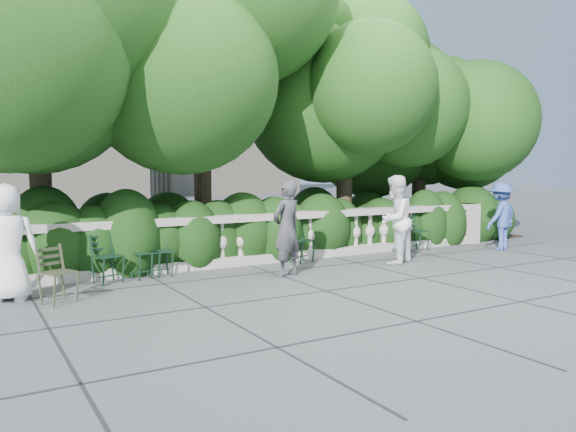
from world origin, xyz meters
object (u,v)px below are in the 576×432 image
chair_a (113,284)px  person_businessman (7,243)px  person_woman_grey (287,228)px  chair_e (307,263)px  person_older_blue (501,216)px  chair_f (423,251)px  chair_weathered (66,305)px  chair_b (162,278)px  chair_c (149,280)px  person_casual_man (395,220)px

chair_a → person_businessman: person_businessman is taller
person_businessman → person_woman_grey: bearing=-166.3°
chair_e → person_older_blue: (4.89, -0.73, 0.79)m
chair_f → chair_weathered: (-7.92, -1.19, 0.00)m
chair_b → chair_f: size_ratio=1.00×
chair_b → chair_f: 6.15m
chair_c → person_businessman: 2.40m
chair_c → chair_f: 6.38m
chair_f → person_businessman: bearing=170.1°
chair_a → chair_weathered: same height
chair_b → chair_c: (-0.24, -0.03, 0.00)m
chair_weathered → person_woman_grey: 3.83m
person_businessman → chair_weathered: bearing=154.0°
chair_c → chair_e: 3.21m
chair_c → chair_weathered: (-1.53, -1.16, 0.00)m
chair_weathered → person_casual_man: (6.24, 0.26, 0.88)m
chair_a → chair_f: (7.01, 0.11, 0.00)m
chair_a → person_casual_man: bearing=-26.0°
person_older_blue → chair_c: bearing=-14.8°
chair_a → chair_b: same height
chair_c → person_woman_grey: person_woman_grey is taller
chair_c → person_businessman: person_businessman is taller
person_businessman → person_older_blue: (10.28, -0.21, -0.06)m
chair_c → person_casual_man: person_casual_man is taller
chair_b → person_woman_grey: (1.96, -0.95, 0.85)m
chair_c → chair_f: same height
chair_weathered → chair_e: bearing=-11.1°
chair_weathered → person_casual_man: 6.31m
chair_c → chair_f: (6.38, 0.03, 0.00)m
chair_b → chair_e: 2.97m
chair_e → person_casual_man: bearing=-45.2°
chair_e → person_woman_grey: (-1.01, -0.94, 0.85)m
person_casual_man → chair_a: bearing=-30.7°
chair_f → person_businessman: (-8.57, -0.54, 0.85)m
chair_weathered → person_businessman: bearing=109.8°
chair_e → person_businessman: person_businessman is taller
chair_c → person_casual_man: (4.71, -0.90, 0.88)m
chair_c → chair_b: bearing=-2.5°
chair_f → chair_weathered: same height
person_woman_grey → person_older_blue: (5.90, 0.20, -0.06)m
person_woman_grey → person_casual_man: (2.52, 0.02, 0.03)m
person_casual_man → person_older_blue: 3.39m
chair_f → chair_a: bearing=167.4°
chair_weathered → person_woman_grey: person_woman_grey is taller
chair_b → chair_c: size_ratio=1.00×
person_woman_grey → person_older_blue: person_woman_grey is taller
chair_e → person_casual_man: 1.97m
chair_b → person_casual_man: size_ratio=0.48×
person_woman_grey → person_casual_man: 2.52m
chair_a → person_businessman: 1.82m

